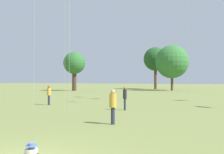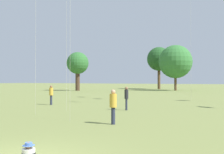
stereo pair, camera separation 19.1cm
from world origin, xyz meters
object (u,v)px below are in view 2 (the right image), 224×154
object	(u,v)px
person_standing_1	(51,93)
person_standing_0	(113,104)
person_standing_2	(126,96)
distant_tree_2	(159,59)
distant_tree_0	(78,64)
distant_tree_1	(175,62)

from	to	relation	value
person_standing_1	person_standing_0	bearing A→B (deg)	8.51
person_standing_2	distant_tree_2	size ratio (longest dim) A/B	0.17
person_standing_0	distant_tree_2	size ratio (longest dim) A/B	0.17
person_standing_0	person_standing_2	xyz separation A→B (m)	(-1.79, 5.94, 0.02)
person_standing_1	distant_tree_2	bearing A→B (deg)	137.96
person_standing_1	distant_tree_0	world-z (taller)	distant_tree_0
distant_tree_2	distant_tree_1	bearing A→B (deg)	-51.86
person_standing_0	distant_tree_2	bearing A→B (deg)	-133.30
person_standing_2	distant_tree_2	bearing A→B (deg)	52.47
person_standing_2	distant_tree_1	distance (m)	38.83
person_standing_0	person_standing_2	bearing A→B (deg)	-129.93
distant_tree_1	person_standing_0	bearing A→B (deg)	-81.51
person_standing_0	distant_tree_0	distance (m)	42.79
person_standing_0	distant_tree_2	world-z (taller)	distant_tree_2
person_standing_2	distant_tree_1	xyz separation A→B (m)	(-4.80, 38.20, 5.08)
person_standing_1	distant_tree_1	distance (m)	37.76
distant_tree_0	distant_tree_2	xyz separation A→B (m)	(12.73, 16.83, 1.70)
distant_tree_0	distant_tree_2	size ratio (longest dim) A/B	0.78
person_standing_1	distant_tree_2	xyz separation A→B (m)	(-2.77, 44.47, 6.35)
person_standing_0	distant_tree_1	bearing A→B (deg)	-138.20
person_standing_0	person_standing_1	world-z (taller)	person_standing_1
distant_tree_0	distant_tree_1	world-z (taller)	distant_tree_1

